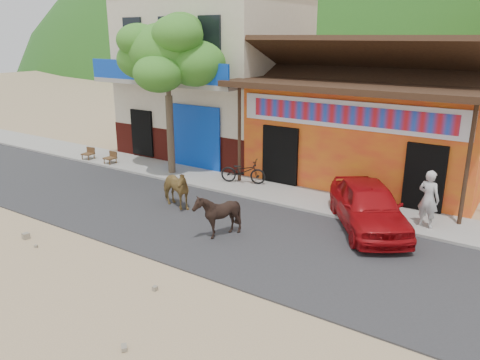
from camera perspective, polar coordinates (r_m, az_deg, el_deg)
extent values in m
plane|color=#9E825B|center=(11.81, -10.29, -9.73)|extent=(120.00, 120.00, 0.00)
cube|color=#28282B|center=(13.52, -2.95, -5.77)|extent=(60.00, 5.00, 0.04)
cube|color=gray|center=(16.26, 4.42, -1.61)|extent=(60.00, 2.00, 0.12)
cube|color=orange|center=(18.62, 16.09, 5.74)|extent=(8.00, 6.00, 3.60)
cube|color=beige|center=(21.82, -2.96, 12.50)|extent=(7.00, 6.00, 7.00)
imported|color=olive|center=(14.90, -8.07, -1.01)|extent=(1.62, 1.02, 1.27)
imported|color=black|center=(12.64, -2.76, -4.27)|extent=(1.45, 1.38, 1.26)
imported|color=#9F0B10|center=(13.63, 15.37, -3.04)|extent=(3.59, 4.19, 1.36)
imported|color=black|center=(17.01, 0.39, 1.07)|extent=(1.77, 1.09, 0.88)
imported|color=#BEBEBE|center=(14.02, 21.99, -2.15)|extent=(0.68, 0.54, 1.65)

